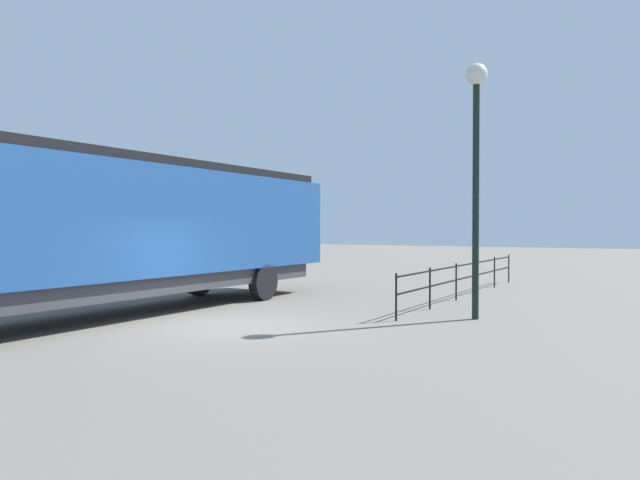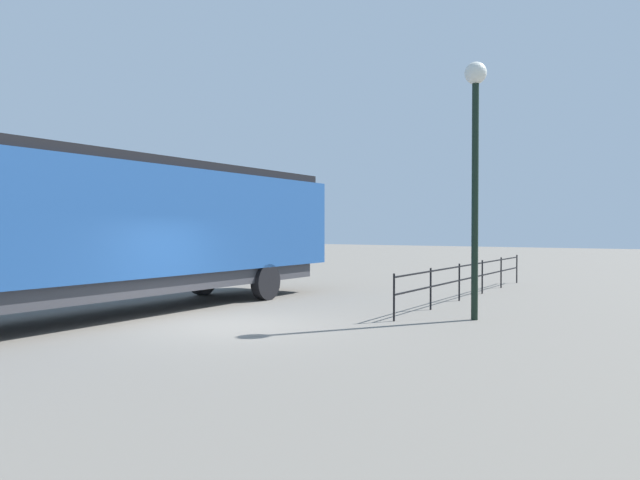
# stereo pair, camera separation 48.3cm
# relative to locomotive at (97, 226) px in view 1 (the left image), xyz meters

# --- Properties ---
(ground_plane) EXTENTS (120.00, 120.00, 0.00)m
(ground_plane) POSITION_rel_locomotive_xyz_m (3.43, 0.79, -2.23)
(ground_plane) COLOR #666059
(locomotive) EXTENTS (2.89, 17.55, 3.96)m
(locomotive) POSITION_rel_locomotive_xyz_m (0.00, 0.00, 0.00)
(locomotive) COLOR navy
(locomotive) RESTS_ON ground_plane
(lamp_post) EXTENTS (0.52, 0.52, 6.10)m
(lamp_post) POSITION_rel_locomotive_xyz_m (7.88, 4.52, 2.08)
(lamp_post) COLOR black
(lamp_post) RESTS_ON ground_plane
(platform_fence) EXTENTS (0.05, 11.55, 1.12)m
(platform_fence) POSITION_rel_locomotive_xyz_m (6.35, 9.06, -1.49)
(platform_fence) COLOR black
(platform_fence) RESTS_ON ground_plane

